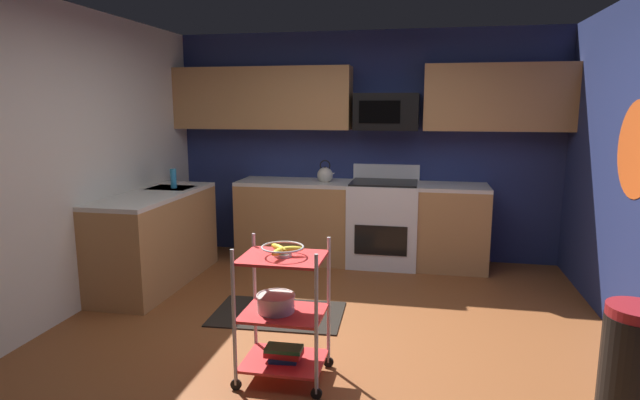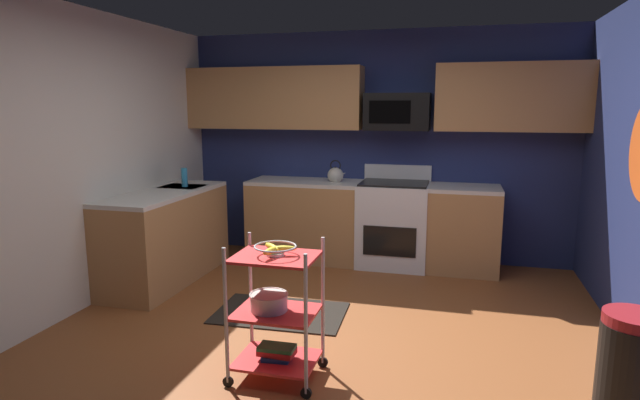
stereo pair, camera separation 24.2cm
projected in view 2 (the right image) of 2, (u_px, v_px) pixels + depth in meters
name	position (u px, v px, depth m)	size (l,w,h in m)	color
floor	(322.00, 344.00, 3.95)	(4.40, 4.80, 0.04)	brown
wall_back	(376.00, 147.00, 6.03)	(4.52, 0.06, 2.60)	navy
wall_left	(61.00, 163.00, 4.28)	(0.06, 4.80, 2.60)	silver
counter_run	(298.00, 227.00, 5.65)	(3.59, 2.22, 0.92)	#B27F4C
oven_range	(393.00, 223.00, 5.79)	(0.76, 0.65, 1.10)	white
upper_cabinets	(368.00, 98.00, 5.76)	(4.40, 0.33, 0.70)	#B27F4C
microwave	(397.00, 112.00, 5.68)	(0.70, 0.39, 0.40)	black
rolling_cart	(276.00, 312.00, 3.36)	(0.59, 0.43, 0.91)	silver
fruit_bowl	(275.00, 248.00, 3.28)	(0.27, 0.27, 0.07)	silver
mixing_bowl_large	(269.00, 301.00, 3.36)	(0.25, 0.25, 0.11)	silver
book_stack	(277.00, 352.00, 3.41)	(0.24, 0.17, 0.09)	#1E4C8C
kettle	(336.00, 175.00, 5.87)	(0.21, 0.18, 0.26)	beige
dish_soap_bottle	(184.00, 177.00, 5.50)	(0.06, 0.06, 0.20)	#2D8CBF
trash_can	(630.00, 371.00, 2.85)	(0.34, 0.42, 0.66)	black
floor_rug	(280.00, 313.00, 4.48)	(1.10, 0.70, 0.01)	black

